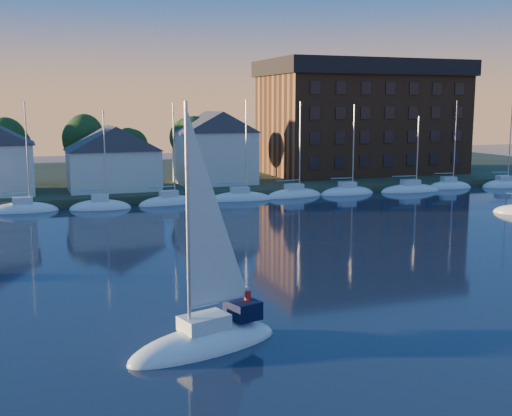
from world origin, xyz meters
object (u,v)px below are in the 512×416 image
clubhouse_centre (113,157)px  clubhouse_east (215,147)px  condo_block (362,117)px  hero_sailboat (207,337)px

clubhouse_centre → clubhouse_east: bearing=8.1°
condo_block → hero_sailboat: condo_block is taller
clubhouse_east → condo_block: 26.94m
clubhouse_east → condo_block: bearing=12.9°
clubhouse_centre → hero_sailboat: 53.68m
condo_block → hero_sailboat: bearing=-124.9°
clubhouse_centre → clubhouse_east: size_ratio=1.10×
clubhouse_east → condo_block: size_ratio=0.34×
hero_sailboat → clubhouse_centre: bearing=-109.5°
hero_sailboat → clubhouse_east: bearing=-123.4°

